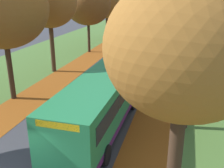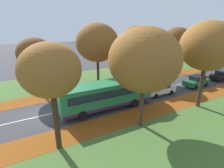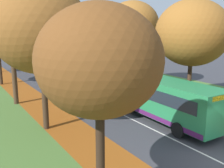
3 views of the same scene
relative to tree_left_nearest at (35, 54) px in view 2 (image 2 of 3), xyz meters
The scene contains 17 objects.
ground_plane 8.47m from the tree_left_nearest, ahead, with size 160.00×160.00×0.00m, color #38383D.
grass_verge_left 20.06m from the tree_left_nearest, 98.14° to the left, with size 12.00×90.00×0.01m, color #476B2D.
leaf_litter_left 14.32m from the tree_left_nearest, 81.92° to the left, with size 2.80×60.00×0.00m, color #8C4714.
leaf_litter_right 18.00m from the tree_left_nearest, 49.88° to the left, with size 2.80×60.00×0.00m, color #8C4714.
road_centre_line 20.90m from the tree_left_nearest, 71.33° to the left, with size 0.12×80.00×0.01m, color silver.
tree_left_nearest is the anchor object (origin of this frame).
tree_left_near 8.36m from the tree_left_nearest, 85.58° to the left, with size 6.08×6.08×9.15m.
tree_left_mid 15.35m from the tree_left_nearest, 88.81° to the left, with size 5.04×5.04×8.70m.
tree_left_far 24.44m from the tree_left_nearest, 88.36° to the left, with size 5.66×5.66×8.47m.
tree_left_distant 33.63m from the tree_left_nearest, 89.25° to the left, with size 5.76×5.76×8.59m.
tree_right_nearest 12.26m from the tree_left_nearest, ahead, with size 4.06×4.06×7.89m.
tree_right_near 14.51m from the tree_left_nearest, 28.88° to the left, with size 6.02×6.02×8.80m.
tree_right_mid 19.88m from the tree_left_nearest, 49.96° to the left, with size 5.65×5.65×9.31m.
bus 10.65m from the tree_left_nearest, 35.40° to the left, with size 2.77×10.43×2.98m.
car_white_lead 16.65m from the tree_left_nearest, 60.08° to the left, with size 1.92×4.27×1.62m.
car_green_following 23.00m from the tree_left_nearest, 68.53° to the left, with size 1.86×4.24×1.62m.
car_black_third_in_line 29.15m from the tree_left_nearest, 73.55° to the left, with size 1.83×4.22×1.62m.
Camera 2 is at (17.36, -1.39, 8.86)m, focal length 28.00 mm.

